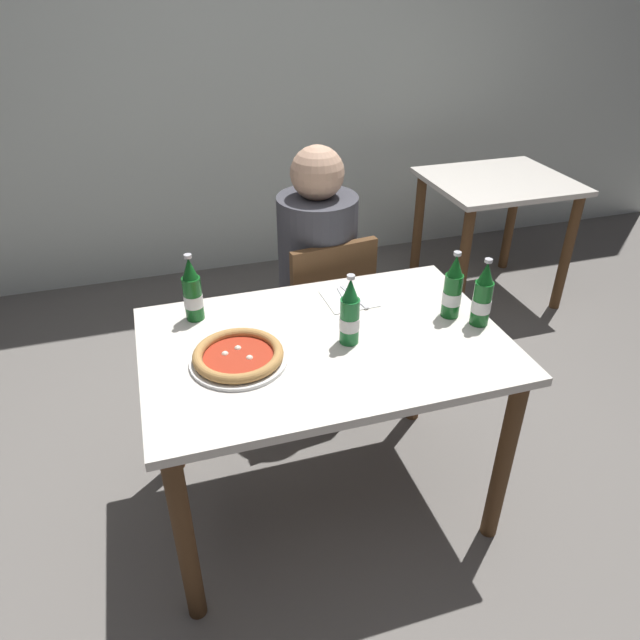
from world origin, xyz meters
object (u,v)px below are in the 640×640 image
(dining_table_main, at_px, (324,368))
(napkin_with_cutlery, at_px, (349,298))
(diner_seated, at_px, (318,286))
(dining_table_background, at_px, (495,205))
(beer_bottle_extra, at_px, (453,290))
(beer_bottle_center, at_px, (350,315))
(pizza_margherita_near, at_px, (238,356))
(chair_behind_table, at_px, (323,311))
(beer_bottle_left, at_px, (482,297))
(beer_bottle_right, at_px, (192,292))

(dining_table_main, xyz_separation_m, napkin_with_cutlery, (0.17, 0.24, 0.12))
(diner_seated, distance_m, dining_table_background, 1.44)
(beer_bottle_extra, bearing_deg, beer_bottle_center, -172.36)
(diner_seated, bearing_deg, pizza_margherita_near, -124.04)
(chair_behind_table, distance_m, dining_table_background, 1.46)
(beer_bottle_left, xyz_separation_m, beer_bottle_right, (-0.94, 0.32, 0.00))
(dining_table_background, height_order, beer_bottle_right, beer_bottle_right)
(beer_bottle_right, bearing_deg, diner_seated, 34.59)
(pizza_margherita_near, xyz_separation_m, beer_bottle_center, (0.37, 0.01, 0.08))
(pizza_margherita_near, bearing_deg, dining_table_background, 37.24)
(dining_table_background, height_order, pizza_margherita_near, pizza_margherita_near)
(chair_behind_table, xyz_separation_m, beer_bottle_center, (-0.11, -0.64, 0.37))
(beer_bottle_extra, distance_m, napkin_with_cutlery, 0.38)
(dining_table_background, relative_size, pizza_margherita_near, 2.59)
(pizza_margherita_near, distance_m, napkin_with_cutlery, 0.54)
(diner_seated, distance_m, beer_bottle_right, 0.74)
(beer_bottle_extra, bearing_deg, dining_table_background, 52.19)
(chair_behind_table, height_order, dining_table_background, chair_behind_table)
(diner_seated, bearing_deg, chair_behind_table, -79.19)
(beer_bottle_extra, height_order, napkin_with_cutlery, beer_bottle_extra)
(beer_bottle_extra, bearing_deg, dining_table_main, -177.20)
(pizza_margherita_near, bearing_deg, napkin_with_cutlery, 30.39)
(dining_table_main, bearing_deg, beer_bottle_right, 145.60)
(chair_behind_table, relative_size, beer_bottle_left, 3.44)
(dining_table_background, bearing_deg, beer_bottle_left, -124.18)
(pizza_margherita_near, bearing_deg, beer_bottle_extra, 4.40)
(chair_behind_table, relative_size, beer_bottle_center, 3.44)
(dining_table_main, height_order, beer_bottle_extra, beer_bottle_extra)
(chair_behind_table, bearing_deg, beer_bottle_extra, 108.34)
(chair_behind_table, distance_m, diner_seated, 0.11)
(beer_bottle_center, bearing_deg, beer_bottle_extra, 7.64)
(dining_table_main, xyz_separation_m, beer_bottle_left, (0.54, -0.05, 0.22))
(beer_bottle_left, height_order, beer_bottle_center, same)
(chair_behind_table, bearing_deg, beer_bottle_left, 110.57)
(napkin_with_cutlery, bearing_deg, dining_table_background, 39.44)
(beer_bottle_center, relative_size, beer_bottle_extra, 1.00)
(dining_table_main, height_order, dining_table_background, same)
(dining_table_main, distance_m, beer_bottle_left, 0.59)
(napkin_with_cutlery, bearing_deg, beer_bottle_center, -109.68)
(beer_bottle_right, height_order, napkin_with_cutlery, beer_bottle_right)
(beer_bottle_left, xyz_separation_m, napkin_with_cutlery, (-0.37, 0.29, -0.10))
(pizza_margherita_near, xyz_separation_m, beer_bottle_extra, (0.77, 0.06, 0.08))
(chair_behind_table, bearing_deg, napkin_with_cutlery, 80.03)
(dining_table_main, relative_size, beer_bottle_right, 4.86)
(chair_behind_table, distance_m, beer_bottle_left, 0.84)
(beer_bottle_center, xyz_separation_m, beer_bottle_extra, (0.40, 0.05, 0.00))
(beer_bottle_left, relative_size, beer_bottle_right, 1.00)
(beer_bottle_extra, bearing_deg, diner_seated, 115.00)
(diner_seated, height_order, dining_table_background, diner_seated)
(pizza_margherita_near, height_order, beer_bottle_extra, beer_bottle_extra)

